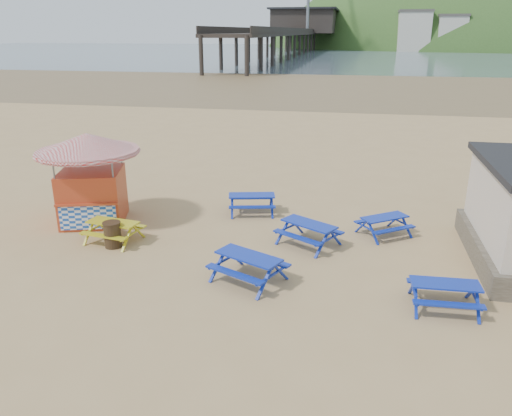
% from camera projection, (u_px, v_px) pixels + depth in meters
% --- Properties ---
extents(ground, '(400.00, 400.00, 0.00)m').
position_uv_depth(ground, '(250.00, 253.00, 15.94)').
color(ground, tan).
rests_on(ground, ground).
extents(wet_sand, '(400.00, 400.00, 0.00)m').
position_uv_depth(wet_sand, '(335.00, 84.00, 66.77)').
color(wet_sand, brown).
rests_on(wet_sand, ground).
extents(sea, '(400.00, 400.00, 0.00)m').
position_uv_depth(sea, '(351.00, 52.00, 173.03)').
color(sea, '#485A66').
rests_on(sea, ground).
extents(picnic_table_blue_a, '(2.04, 1.79, 0.74)m').
position_uv_depth(picnic_table_blue_a, '(252.00, 204.00, 19.37)').
color(picnic_table_blue_a, '#0228A5').
rests_on(picnic_table_blue_a, ground).
extents(picnic_table_blue_b, '(2.34, 2.22, 0.77)m').
position_uv_depth(picnic_table_blue_b, '(309.00, 234.00, 16.44)').
color(picnic_table_blue_b, '#0228A5').
rests_on(picnic_table_blue_b, ground).
extents(picnic_table_blue_c, '(2.09, 2.02, 0.68)m').
position_uv_depth(picnic_table_blue_c, '(384.00, 226.00, 17.24)').
color(picnic_table_blue_c, '#0228A5').
rests_on(picnic_table_blue_c, ground).
extents(picnic_table_blue_d, '(2.36, 2.19, 0.80)m').
position_uv_depth(picnic_table_blue_d, '(249.00, 268.00, 14.04)').
color(picnic_table_blue_d, '#0228A5').
rests_on(picnic_table_blue_d, ground).
extents(picnic_table_blue_e, '(1.76, 1.44, 0.71)m').
position_uv_depth(picnic_table_blue_e, '(444.00, 296.00, 12.67)').
color(picnic_table_blue_e, '#0228A5').
rests_on(picnic_table_blue_e, ground).
extents(picnic_table_yellow, '(1.91, 1.63, 0.72)m').
position_uv_depth(picnic_table_yellow, '(114.00, 232.00, 16.70)').
color(picnic_table_yellow, '#B5C31A').
rests_on(picnic_table_yellow, ground).
extents(ice_cream_kiosk, '(4.62, 4.62, 3.31)m').
position_uv_depth(ice_cream_kiosk, '(90.00, 167.00, 17.95)').
color(ice_cream_kiosk, '#B43C1E').
rests_on(ice_cream_kiosk, ground).
extents(litter_bin, '(0.59, 0.59, 0.86)m').
position_uv_depth(litter_bin, '(113.00, 234.00, 16.27)').
color(litter_bin, '#382919').
rests_on(litter_bin, ground).
extents(pier, '(24.00, 220.00, 39.29)m').
position_uv_depth(pier, '(303.00, 35.00, 182.13)').
color(pier, black).
rests_on(pier, ground).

